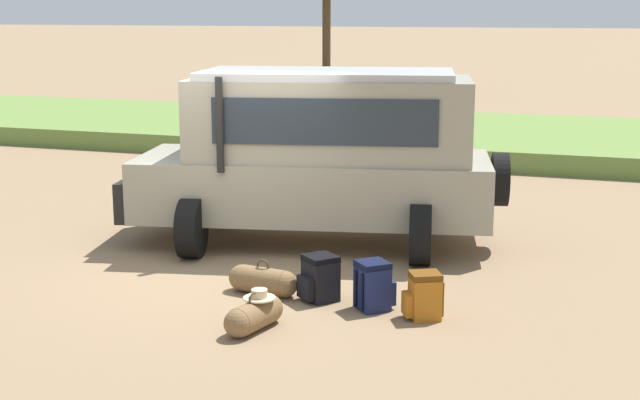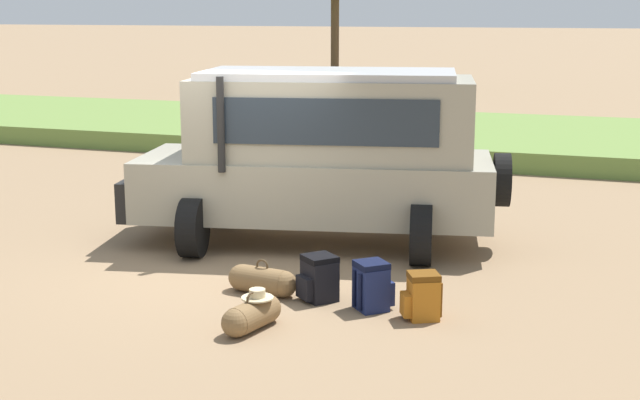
{
  "view_description": "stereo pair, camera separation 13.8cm",
  "coord_description": "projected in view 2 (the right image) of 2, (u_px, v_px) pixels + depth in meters",
  "views": [
    {
      "loc": [
        4.64,
        -10.1,
        3.25
      ],
      "look_at": [
        1.26,
        -0.13,
        1.0
      ],
      "focal_mm": 50.0,
      "sensor_mm": 36.0,
      "label": 1
    },
    {
      "loc": [
        4.77,
        -10.06,
        3.25
      ],
      "look_at": [
        1.26,
        -0.13,
        1.0
      ],
      "focal_mm": 50.0,
      "sensor_mm": 36.0,
      "label": 2
    }
  ],
  "objects": [
    {
      "name": "duffel_bag_low_black_case",
      "position": [
        252.0,
        314.0,
        9.22
      ],
      "size": [
        0.42,
        0.82,
        0.41
      ],
      "color": "brown",
      "rests_on": "ground_plane"
    },
    {
      "name": "backpack_beside_front_wheel",
      "position": [
        372.0,
        286.0,
        9.82
      ],
      "size": [
        0.49,
        0.48,
        0.55
      ],
      "color": "navy",
      "rests_on": "ground_plane"
    },
    {
      "name": "safari_vehicle",
      "position": [
        323.0,
        153.0,
        12.45
      ],
      "size": [
        5.48,
        3.37,
        2.44
      ],
      "color": "gray",
      "rests_on": "ground_plane"
    },
    {
      "name": "grass_bank",
      "position": [
        427.0,
        135.0,
        22.0
      ],
      "size": [
        120.0,
        7.0,
        0.44
      ],
      "color": "olive",
      "rests_on": "ground_plane"
    },
    {
      "name": "backpack_near_rear_wheel",
      "position": [
        422.0,
        297.0,
        9.53
      ],
      "size": [
        0.46,
        0.41,
        0.51
      ],
      "color": "#B26619",
      "rests_on": "ground_plane"
    },
    {
      "name": "ground_plane",
      "position": [
        231.0,
        267.0,
        11.51
      ],
      "size": [
        320.0,
        320.0,
        0.0
      ],
      "primitive_type": "plane",
      "color": "#8C7051"
    },
    {
      "name": "duffel_bag_soft_canvas",
      "position": [
        262.0,
        281.0,
        10.38
      ],
      "size": [
        0.88,
        0.4,
        0.42
      ],
      "color": "brown",
      "rests_on": "ground_plane"
    },
    {
      "name": "backpack_cluster_center",
      "position": [
        319.0,
        278.0,
        10.14
      ],
      "size": [
        0.5,
        0.51,
        0.53
      ],
      "color": "black",
      "rests_on": "ground_plane"
    }
  ]
}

